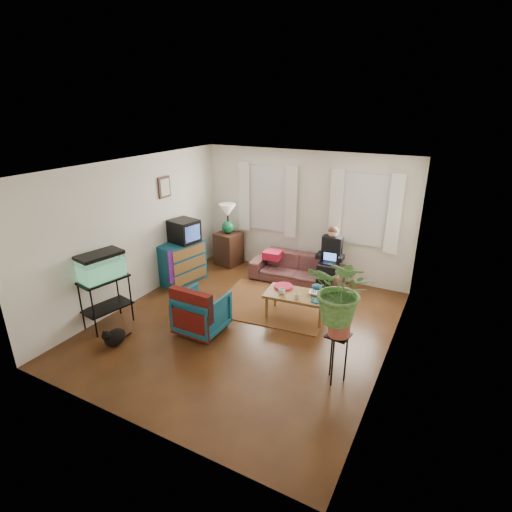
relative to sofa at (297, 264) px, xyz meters
The scene contains 31 objects.
floor 2.08m from the sofa, 92.15° to the right, with size 4.50×5.00×0.01m, color #4F2B14.
ceiling 3.03m from the sofa, 92.15° to the right, with size 4.50×5.00×0.01m, color white.
wall_back 1.04m from the sofa, 99.71° to the left, with size 4.50×0.01×2.60m, color silver.
wall_front 4.65m from the sofa, 90.97° to the right, with size 4.50×0.01×2.60m, color silver.
wall_left 3.24m from the sofa, 138.62° to the right, with size 0.01×5.00×2.60m, color silver.
wall_right 3.13m from the sofa, 43.33° to the right, with size 0.01×5.00×2.60m, color silver.
window_left 1.54m from the sofa, 153.88° to the left, with size 1.08×0.04×1.38m, color white.
window_right 1.72m from the sofa, 20.13° to the left, with size 1.08×0.04×1.38m, color white.
curtains_left 1.51m from the sofa, 158.24° to the left, with size 1.36×0.06×1.50m, color white.
curtains_right 1.70m from the sofa, 16.61° to the left, with size 1.36×0.06×1.50m, color white.
picture_frame 3.03m from the sofa, 152.37° to the right, with size 0.04×0.32×0.40m, color #3D2616.
area_rug 1.21m from the sofa, 88.52° to the right, with size 2.00×1.60×0.01m, color maroon.
sofa is the anchor object (origin of this frame).
seated_person 0.70m from the sofa, ahead, with size 0.47×0.58×1.11m, color black, non-canonical shape.
side_table 1.73m from the sofa, behind, with size 0.50×0.50×0.74m, color #423018.
table_lamp 1.86m from the sofa, behind, with size 0.38×0.38×0.67m, color white, non-canonical shape.
dresser 2.35m from the sofa, 151.41° to the right, with size 0.47×0.94×0.84m, color #135C74.
crt_tv 2.39m from the sofa, 152.91° to the right, with size 0.52×0.47×0.45m, color black.
aquarium_stand 3.73m from the sofa, 123.86° to the right, with size 0.42×0.76×0.84m, color black.
aquarium 3.79m from the sofa, 123.86° to the right, with size 0.38×0.69×0.44m, color #7FD899.
black_cat 3.81m from the sofa, 113.87° to the right, with size 0.25×0.38×0.32m, color black.
armchair 2.58m from the sofa, 103.47° to the right, with size 0.71×0.67×0.73m, color #126871.
serape_throw 2.86m from the sofa, 102.19° to the right, with size 0.73×0.17×0.60m, color #9E0A0A.
coffee_table 1.51m from the sofa, 67.68° to the right, with size 1.06×0.58×0.44m, color brown.
cup_a 1.55m from the sofa, 77.33° to the right, with size 0.12×0.12×0.09m, color white.
cup_b 1.68m from the sofa, 67.76° to the right, with size 0.10×0.10×0.09m, color beige.
bowl 1.52m from the sofa, 56.08° to the right, with size 0.21×0.21×0.05m, color white.
snack_tray 1.30m from the sofa, 78.21° to the right, with size 0.33×0.33×0.04m, color #B21414.
birdcage 1.78m from the sofa, 57.53° to the right, with size 0.17×0.17×0.31m, color #115B6B, non-canonical shape.
plant_stand 3.19m from the sofa, 58.24° to the right, with size 0.30×0.30×0.71m, color black.
potted_plant 3.30m from the sofa, 58.24° to the right, with size 0.81×0.70×0.90m, color #599947.
Camera 1 is at (2.88, -5.02, 3.49)m, focal length 28.00 mm.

